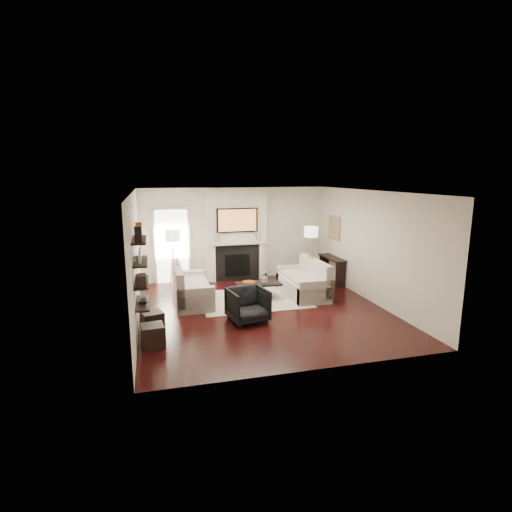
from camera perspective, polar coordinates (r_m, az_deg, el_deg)
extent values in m
plane|color=black|center=(9.31, 0.95, -7.67)|extent=(6.00, 6.00, 0.00)
plane|color=white|center=(8.80, 1.01, 9.17)|extent=(6.00, 6.00, 0.00)
plane|color=silver|center=(11.83, -2.97, 3.20)|extent=(5.50, 0.00, 5.50)
plane|color=silver|center=(6.20, 8.54, -4.64)|extent=(5.50, 0.00, 5.50)
plane|color=silver|center=(8.64, -16.87, -0.40)|extent=(0.00, 6.00, 6.00)
plane|color=silver|center=(10.04, 16.26, 1.26)|extent=(0.00, 6.00, 6.00)
cube|color=silver|center=(11.71, -2.84, 3.12)|extent=(1.80, 0.25, 2.70)
cube|color=black|center=(11.73, -2.67, -0.99)|extent=(1.30, 0.02, 1.04)
cube|color=black|center=(11.74, -2.66, -1.33)|extent=(0.75, 0.02, 0.65)
cube|color=white|center=(11.57, -6.13, -1.07)|extent=(0.12, 0.08, 1.10)
cube|color=white|center=(11.86, 0.76, -0.69)|extent=(0.12, 0.08, 1.10)
cube|color=white|center=(11.57, -2.64, 1.86)|extent=(1.70, 0.18, 0.07)
cube|color=black|center=(11.50, -2.70, 5.13)|extent=(1.20, 0.06, 0.70)
cube|color=#BF723F|center=(11.47, -2.67, 5.11)|extent=(1.10, 0.00, 0.62)
cylinder|color=silver|center=(11.44, -5.36, 2.66)|extent=(0.04, 0.04, 0.30)
cylinder|color=silver|center=(11.43, -6.00, 2.48)|extent=(0.04, 0.04, 0.24)
cylinder|color=silver|center=(11.67, -0.02, 2.88)|extent=(0.04, 0.04, 0.30)
cylinder|color=silver|center=(11.71, 0.60, 2.76)|extent=(0.04, 0.04, 0.24)
cube|color=white|center=(11.63, -11.89, 1.33)|extent=(0.90, 0.02, 2.10)
cube|color=white|center=(11.59, -14.26, 1.19)|extent=(0.06, 0.06, 2.16)
cube|color=white|center=(11.64, -9.53, 1.43)|extent=(0.06, 0.06, 2.16)
cube|color=white|center=(11.47, -12.11, 6.62)|extent=(1.02, 0.06, 0.06)
cube|color=#BAAB98|center=(10.03, -0.44, -6.21)|extent=(2.60, 2.00, 0.01)
cube|color=#BFB3A7|center=(9.88, -9.07, -5.39)|extent=(0.85, 1.80, 0.42)
cube|color=#BFB3A7|center=(9.77, -11.08, -3.73)|extent=(0.18, 1.80, 0.80)
cube|color=#BFB3A7|center=(9.08, -8.56, -6.30)|extent=(0.85, 0.18, 0.60)
cube|color=#BFB3A7|center=(10.63, -9.53, -3.68)|extent=(0.85, 0.18, 0.60)
cube|color=#BFB3A7|center=(9.81, -8.82, -3.92)|extent=(0.63, 1.44, 0.10)
cube|color=#BB5517|center=(10.01, -11.25, -2.16)|extent=(0.10, 0.42, 0.42)
cube|color=black|center=(9.43, -11.00, -3.06)|extent=(0.10, 0.40, 0.40)
cube|color=#BFB3A7|center=(10.42, 6.65, -4.43)|extent=(0.85, 1.80, 0.42)
cube|color=#BFB3A7|center=(10.46, 8.40, -2.62)|extent=(0.18, 1.80, 0.80)
cube|color=#BFB3A7|center=(9.67, 8.41, -5.18)|extent=(0.85, 0.18, 0.60)
cube|color=#BFB3A7|center=(11.12, 5.14, -2.89)|extent=(0.85, 0.18, 0.60)
cube|color=#BFB3A7|center=(10.33, 6.42, -3.07)|extent=(0.63, 1.44, 0.10)
cube|color=#BB5517|center=(10.68, 7.80, -1.18)|extent=(0.10, 0.42, 0.42)
cube|color=black|center=(10.15, 9.09, -1.96)|extent=(0.10, 0.40, 0.40)
cube|color=black|center=(9.95, 0.37, -3.98)|extent=(1.10, 0.55, 0.04)
cylinder|color=silver|center=(9.69, -2.16, -5.71)|extent=(0.02, 0.02, 0.38)
cylinder|color=silver|center=(9.95, 3.49, -5.27)|extent=(0.02, 0.02, 0.38)
cylinder|color=silver|center=(10.10, -2.71, -4.99)|extent=(0.02, 0.02, 0.38)
cylinder|color=silver|center=(10.35, 2.73, -4.59)|extent=(0.02, 0.02, 0.38)
cylinder|color=white|center=(9.95, 1.20, -3.03)|extent=(0.15, 0.15, 0.26)
cylinder|color=white|center=(9.97, 1.20, -3.39)|extent=(0.10, 0.10, 0.15)
cylinder|color=#B2591D|center=(9.88, -1.04, -3.82)|extent=(0.32, 0.32, 0.05)
imported|color=black|center=(8.49, -1.19, -6.76)|extent=(0.89, 0.85, 0.79)
cylinder|color=silver|center=(11.16, -11.64, -1.45)|extent=(0.02, 0.02, 1.20)
cylinder|color=white|center=(11.00, -11.82, 2.87)|extent=(0.40, 0.40, 0.30)
cylinder|color=silver|center=(11.17, -11.08, -1.42)|extent=(0.25, 0.02, 1.23)
cylinder|color=silver|center=(11.25, -11.95, -1.36)|extent=(0.14, 0.22, 1.23)
cylinder|color=silver|center=(11.06, -11.90, -1.57)|extent=(0.14, 0.22, 1.23)
cylinder|color=silver|center=(11.75, 7.77, -0.66)|extent=(0.02, 0.02, 1.20)
cylinder|color=white|center=(11.61, 7.88, 3.45)|extent=(0.40, 0.40, 0.30)
cylinder|color=silver|center=(11.80, 8.26, -0.63)|extent=(0.25, 0.02, 1.23)
cylinder|color=silver|center=(11.82, 7.35, -0.58)|extent=(0.14, 0.22, 1.23)
cylinder|color=silver|center=(11.65, 7.70, -0.77)|extent=(0.14, 0.22, 1.23)
cube|color=black|center=(11.61, 10.86, -0.26)|extent=(0.35, 1.20, 0.04)
cube|color=black|center=(11.21, 11.99, -2.69)|extent=(0.30, 0.04, 0.71)
cube|color=black|center=(12.17, 9.68, -1.48)|extent=(0.30, 0.04, 0.71)
cube|color=#9D7F4E|center=(11.79, 11.13, 3.95)|extent=(0.03, 0.70, 0.70)
cube|color=black|center=(7.83, -15.86, -6.49)|extent=(0.25, 1.00, 0.03)
cube|color=black|center=(7.72, -16.02, -3.66)|extent=(0.25, 1.00, 0.04)
cube|color=black|center=(7.62, -16.19, -0.76)|extent=(0.25, 1.00, 0.04)
cube|color=black|center=(7.55, -16.36, 2.21)|extent=(0.25, 1.00, 0.04)
cube|color=black|center=(7.16, -16.50, 2.98)|extent=(0.12, 0.10, 0.28)
cube|color=#BB5517|center=(7.76, -16.39, 3.62)|extent=(0.12, 0.10, 0.28)
cube|color=white|center=(7.46, -16.27, -0.03)|extent=(0.04, 0.30, 0.22)
cube|color=black|center=(7.86, -16.20, 0.40)|extent=(0.04, 0.22, 0.18)
cube|color=black|center=(7.37, -16.12, -3.43)|extent=(0.18, 0.25, 0.20)
cube|color=black|center=(7.83, -16.04, -2.86)|extent=(0.15, 0.12, 0.12)
cube|color=black|center=(7.79, -15.88, -6.25)|extent=(0.14, 0.20, 0.05)
cube|color=white|center=(7.99, -15.88, -5.32)|extent=(0.10, 0.10, 0.18)
cylinder|color=black|center=(9.46, -16.70, 2.77)|extent=(0.04, 0.34, 0.34)
cylinder|color=white|center=(9.46, -16.55, 2.78)|extent=(0.01, 0.29, 0.29)
cube|color=black|center=(8.29, -14.59, -9.06)|extent=(0.50, 0.50, 0.40)
cube|color=black|center=(7.61, -14.54, -10.95)|extent=(0.45, 0.45, 0.40)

